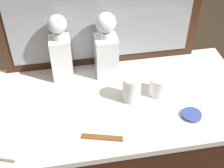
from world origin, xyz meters
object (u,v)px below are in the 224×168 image
crystal_tumbler_front (159,86)px  porcelain_dish (191,115)px  tortoiseshell_comb (102,137)px  crystal_decanter_front (61,54)px  crystal_tumbler_far_right (131,89)px  crystal_decanter_far_right (106,51)px

crystal_tumbler_front → porcelain_dish: size_ratio=1.10×
porcelain_dish → tortoiseshell_comb: size_ratio=0.52×
crystal_decanter_front → tortoiseshell_comb: size_ratio=2.01×
crystal_tumbler_far_right → porcelain_dish: (0.20, -0.13, -0.04)m
crystal_decanter_front → tortoiseshell_comb: (0.11, -0.36, -0.11)m
crystal_tumbler_far_right → crystal_tumbler_front: (0.11, 0.01, -0.01)m
crystal_tumbler_far_right → crystal_decanter_front: bearing=143.2°
crystal_tumbler_front → porcelain_dish: (0.09, -0.14, -0.03)m
crystal_tumbler_far_right → crystal_decanter_far_right: bearing=110.9°
crystal_tumbler_front → tortoiseshell_comb: (-0.25, -0.19, -0.03)m
crystal_tumbler_far_right → crystal_tumbler_front: bearing=6.7°
crystal_decanter_front → porcelain_dish: (0.45, -0.32, -0.11)m
crystal_decanter_front → crystal_tumbler_far_right: crystal_decanter_front is taller
porcelain_dish → tortoiseshell_comb: bearing=-172.3°
crystal_decanter_far_right → tortoiseshell_comb: size_ratio=2.00×
tortoiseshell_comb → crystal_tumbler_front: bearing=36.6°
crystal_tumbler_front → porcelain_dish: 0.17m
crystal_tumbler_front → crystal_decanter_far_right: bearing=137.7°
porcelain_dish → tortoiseshell_comb: 0.34m
crystal_tumbler_front → tortoiseshell_comb: 0.32m
porcelain_dish → tortoiseshell_comb: (-0.34, -0.05, -0.00)m
crystal_decanter_front → crystal_tumbler_front: bearing=-25.6°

